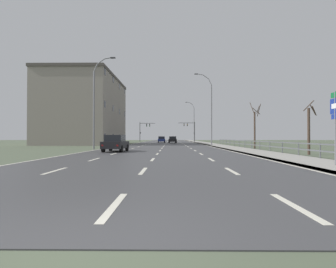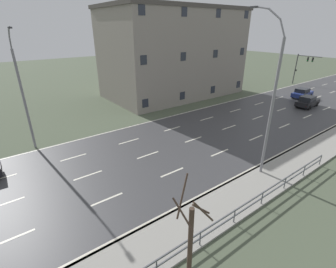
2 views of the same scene
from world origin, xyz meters
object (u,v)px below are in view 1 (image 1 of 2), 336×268
Objects in this scene: street_lamp_left_bank at (95,104)px; car_distant at (116,143)px; car_far_right at (172,140)px; brick_building at (86,111)px; traffic_signal_right at (191,128)px; street_lamp_midground at (210,110)px; car_mid_centre at (161,139)px; highway_sign at (335,119)px; street_lamp_distant at (193,122)px; traffic_signal_left at (144,129)px; street_lamp_foreground at (336,35)px.

street_lamp_left_bank is 7.40m from car_distant.
brick_building is (-17.22, -10.46, 5.80)m from car_far_right.
traffic_signal_right reaches higher than car_distant.
street_lamp_midground reaches higher than car_mid_centre.
street_lamp_midground is 31.35m from highway_sign.
brick_building reaches higher than car_distant.
street_lamp_midground is at bearing 91.78° from highway_sign.
brick_building is at bearing -137.95° from car_mid_centre.
traffic_signal_right is at bearing 114.67° from street_lamp_distant.
highway_sign is at bearing -85.35° from car_far_right.
street_lamp_left_bank is 24.17m from highway_sign.
traffic_signal_left is at bearing -177.34° from traffic_signal_right.
street_lamp_distant is at bearing -3.85° from traffic_signal_left.
traffic_signal_left is (-14.22, 33.74, -1.82)m from street_lamp_midground.
traffic_signal_right is 0.27× the size of brick_building.
street_lamp_left_bank is at bearing -108.03° from car_far_right.
street_lamp_left_bank is 1.85× the size of traffic_signal_left.
street_lamp_foreground reaches higher than traffic_signal_right.
street_lamp_midground is at bearing 90.03° from street_lamp_foreground.
car_distant is (3.34, -5.01, -4.30)m from street_lamp_left_bank.
brick_building reaches higher than street_lamp_midground.
brick_building reaches higher than car_mid_centre.
traffic_signal_left is (-13.52, -0.63, -0.11)m from traffic_signal_right.
traffic_signal_right is at bearing 91.17° from street_lamp_midground.
street_lamp_midground is 36.66m from traffic_signal_left.
highway_sign is 66.65m from traffic_signal_left.
street_lamp_midground reaches higher than traffic_signal_right.
street_lamp_left_bank reaches higher than car_far_right.
highway_sign reaches higher than car_far_right.
street_lamp_distant is at bearing 72.02° from street_lamp_left_bank.
street_lamp_distant is 32.81m from brick_building.
brick_building is at bearing -135.14° from street_lamp_distant.
street_lamp_distant reaches higher than street_lamp_left_bank.
car_far_right is at bearing 106.61° from street_lamp_midground.
street_lamp_left_bank is 2.49× the size of car_mid_centre.
street_lamp_distant is (0.03, 32.78, -0.10)m from street_lamp_midground.
traffic_signal_right is at bearing 73.39° from street_lamp_left_bank.
highway_sign is (15.83, -18.03, -2.92)m from street_lamp_left_bank.
street_lamp_foreground reaches higher than car_far_right.
street_lamp_midground is at bearing 41.42° from street_lamp_left_bank.
street_lamp_midground is 2.81× the size of car_distant.
street_lamp_foreground is at bearing -89.39° from traffic_signal_right.
brick_building reaches higher than highway_sign.
street_lamp_midground is 1.02× the size of street_lamp_distant.
car_far_right is at bearing -58.89° from traffic_signal_left.
highway_sign is at bearing -59.33° from brick_building.
street_lamp_midground is 21.54m from car_far_right.
car_distant is (-11.55, -50.89, -4.78)m from street_lamp_distant.
brick_building is (-14.45, -14.58, 5.80)m from car_mid_centre.
street_lamp_foreground reaches higher than highway_sign.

